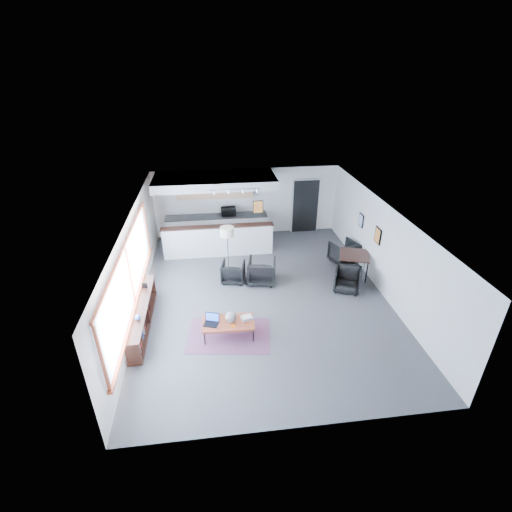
{
  "coord_description": "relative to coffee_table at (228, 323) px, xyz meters",
  "views": [
    {
      "loc": [
        -1.38,
        -9.02,
        6.16
      ],
      "look_at": [
        -0.17,
        0.4,
        1.11
      ],
      "focal_mm": 26.0,
      "sensor_mm": 36.0,
      "label": 1
    }
  ],
  "objects": [
    {
      "name": "kilim_rug",
      "position": [
        0.0,
        0.0,
        -0.38
      ],
      "size": [
        2.23,
        1.67,
        0.01
      ],
      "rotation": [
        0.0,
        0.0,
        -0.14
      ],
      "color": "#592E46",
      "rests_on": "floor"
    },
    {
      "name": "book_stack",
      "position": [
        0.47,
        0.07,
        0.07
      ],
      "size": [
        0.32,
        0.27,
        0.09
      ],
      "rotation": [
        0.0,
        0.0,
        0.19
      ],
      "color": "silver",
      "rests_on": "coffee_table"
    },
    {
      "name": "kitchenette",
      "position": [
        -0.08,
        5.38,
        0.99
      ],
      "size": [
        4.2,
        1.96,
        2.6
      ],
      "color": "white",
      "rests_on": "floor"
    },
    {
      "name": "ceramic_pot",
      "position": [
        0.06,
        0.01,
        0.17
      ],
      "size": [
        0.28,
        0.28,
        0.28
      ],
      "rotation": [
        0.0,
        0.0,
        0.2
      ],
      "color": "gray",
      "rests_on": "coffee_table"
    },
    {
      "name": "track_light",
      "position": [
        0.53,
        3.87,
        2.14
      ],
      "size": [
        1.6,
        0.07,
        0.15
      ],
      "color": "silver",
      "rests_on": "room"
    },
    {
      "name": "armchair_left",
      "position": [
        0.3,
        2.59,
        -0.04
      ],
      "size": [
        0.81,
        0.77,
        0.7
      ],
      "primitive_type": "imported",
      "rotation": [
        0.0,
        0.0,
        2.92
      ],
      "color": "black",
      "rests_on": "floor"
    },
    {
      "name": "room",
      "position": [
        1.12,
        1.67,
        0.91
      ],
      "size": [
        7.02,
        9.02,
        2.62
      ],
      "color": "#49494B",
      "rests_on": "ground"
    },
    {
      "name": "dining_chair_near",
      "position": [
        3.66,
        1.64,
        -0.06
      ],
      "size": [
        0.83,
        0.81,
        0.66
      ],
      "primitive_type": "imported",
      "rotation": [
        0.0,
        0.0,
        -0.42
      ],
      "color": "black",
      "rests_on": "floor"
    },
    {
      "name": "coffee_table",
      "position": [
        0.0,
        0.0,
        0.0
      ],
      "size": [
        1.3,
        0.73,
        0.42
      ],
      "rotation": [
        0.0,
        0.0,
        -0.03
      ],
      "color": "maroon",
      "rests_on": "floor"
    },
    {
      "name": "doorway",
      "position": [
        3.42,
        6.09,
        0.69
      ],
      "size": [
        1.1,
        0.12,
        2.15
      ],
      "color": "black",
      "rests_on": "room"
    },
    {
      "name": "window",
      "position": [
        -2.34,
        0.77,
        1.07
      ],
      "size": [
        0.1,
        5.95,
        1.66
      ],
      "color": "#8CBFFF",
      "rests_on": "room"
    },
    {
      "name": "coaster",
      "position": [
        0.11,
        -0.18,
        0.03
      ],
      "size": [
        0.14,
        0.14,
        0.01
      ],
      "rotation": [
        0.0,
        0.0,
        0.31
      ],
      "color": "#E5590C",
      "rests_on": "coffee_table"
    },
    {
      "name": "microwave",
      "position": [
        0.38,
        5.82,
        0.72
      ],
      "size": [
        0.56,
        0.34,
        0.36
      ],
      "primitive_type": "imported",
      "rotation": [
        0.0,
        0.0,
        0.08
      ],
      "color": "black",
      "rests_on": "kitchenette"
    },
    {
      "name": "floor_lamp",
      "position": [
        0.2,
        3.26,
        0.95
      ],
      "size": [
        0.54,
        0.54,
        1.54
      ],
      "rotation": [
        0.0,
        0.0,
        -0.26
      ],
      "color": "black",
      "rests_on": "floor"
    },
    {
      "name": "wall_art_upper",
      "position": [
        4.59,
        3.37,
        1.11
      ],
      "size": [
        0.03,
        0.34,
        0.44
      ],
      "color": "black",
      "rests_on": "room"
    },
    {
      "name": "laptop",
      "position": [
        -0.41,
        0.02,
        0.1
      ],
      "size": [
        0.42,
        0.38,
        0.25
      ],
      "rotation": [
        0.0,
        0.0,
        -0.32
      ],
      "color": "black",
      "rests_on": "coffee_table"
    },
    {
      "name": "wall_art_lower",
      "position": [
        4.59,
        2.07,
        1.16
      ],
      "size": [
        0.03,
        0.38,
        0.48
      ],
      "color": "black",
      "rests_on": "room"
    },
    {
      "name": "armchair_right",
      "position": [
        1.18,
        2.43,
        0.04
      ],
      "size": [
        0.97,
        0.93,
        0.84
      ],
      "primitive_type": "imported",
      "rotation": [
        0.0,
        0.0,
        2.92
      ],
      "color": "black",
      "rests_on": "floor"
    },
    {
      "name": "dining_table",
      "position": [
        4.12,
        2.45,
        0.3
      ],
      "size": [
        1.14,
        1.14,
        0.76
      ],
      "rotation": [
        0.0,
        0.0,
        -0.34
      ],
      "color": "black",
      "rests_on": "floor"
    },
    {
      "name": "dining_chair_far",
      "position": [
        4.12,
        3.33,
        -0.04
      ],
      "size": [
        0.85,
        0.83,
        0.7
      ],
      "primitive_type": "imported",
      "rotation": [
        0.0,
        0.0,
        3.49
      ],
      "color": "black",
      "rests_on": "floor"
    },
    {
      "name": "console",
      "position": [
        -2.18,
        0.62,
        -0.06
      ],
      "size": [
        0.35,
        3.0,
        0.8
      ],
      "color": "black",
      "rests_on": "floor"
    }
  ]
}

